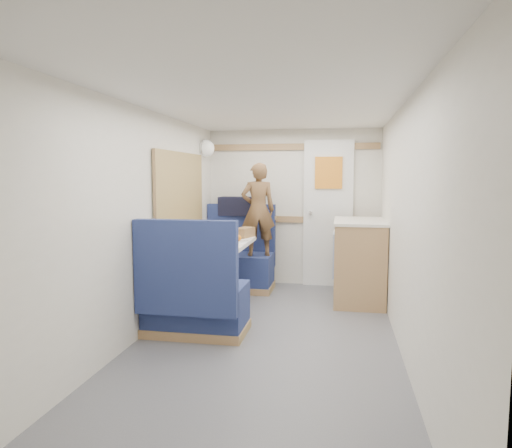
% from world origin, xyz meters
% --- Properties ---
extents(floor, '(4.50, 4.50, 0.00)m').
position_xyz_m(floor, '(0.00, 0.00, 0.00)').
color(floor, '#515156').
rests_on(floor, ground).
extents(ceiling, '(4.50, 4.50, 0.00)m').
position_xyz_m(ceiling, '(0.00, 0.00, 2.00)').
color(ceiling, silver).
rests_on(ceiling, wall_back).
extents(wall_back, '(2.20, 0.02, 2.00)m').
position_xyz_m(wall_back, '(0.00, 2.25, 1.00)').
color(wall_back, silver).
rests_on(wall_back, floor).
extents(wall_left, '(0.02, 4.50, 2.00)m').
position_xyz_m(wall_left, '(-1.10, 0.00, 1.00)').
color(wall_left, silver).
rests_on(wall_left, floor).
extents(wall_right, '(0.02, 4.50, 2.00)m').
position_xyz_m(wall_right, '(1.10, 0.00, 1.00)').
color(wall_right, silver).
rests_on(wall_right, floor).
extents(oak_trim_low, '(2.15, 0.02, 0.08)m').
position_xyz_m(oak_trim_low, '(0.00, 2.23, 0.85)').
color(oak_trim_low, olive).
rests_on(oak_trim_low, wall_back).
extents(oak_trim_high, '(2.15, 0.02, 0.08)m').
position_xyz_m(oak_trim_high, '(0.00, 2.23, 1.78)').
color(oak_trim_high, olive).
rests_on(oak_trim_high, wall_back).
extents(side_window, '(0.04, 1.30, 0.72)m').
position_xyz_m(side_window, '(-1.08, 1.00, 1.25)').
color(side_window, '#9FAA90').
rests_on(side_window, wall_left).
extents(rear_door, '(0.62, 0.12, 1.86)m').
position_xyz_m(rear_door, '(0.45, 2.22, 0.97)').
color(rear_door, white).
rests_on(rear_door, wall_back).
extents(dinette_table, '(0.62, 0.92, 0.72)m').
position_xyz_m(dinette_table, '(-0.65, 1.00, 0.57)').
color(dinette_table, white).
rests_on(dinette_table, floor).
extents(bench_far, '(0.90, 0.59, 1.05)m').
position_xyz_m(bench_far, '(-0.65, 1.86, 0.30)').
color(bench_far, navy).
rests_on(bench_far, floor).
extents(bench_near, '(0.90, 0.59, 1.05)m').
position_xyz_m(bench_near, '(-0.65, 0.14, 0.30)').
color(bench_near, navy).
rests_on(bench_near, floor).
extents(ledge, '(0.90, 0.14, 0.04)m').
position_xyz_m(ledge, '(-0.65, 2.12, 0.88)').
color(ledge, olive).
rests_on(ledge, bench_far).
extents(dome_light, '(0.20, 0.20, 0.20)m').
position_xyz_m(dome_light, '(-1.04, 1.85, 1.75)').
color(dome_light, white).
rests_on(dome_light, wall_left).
extents(galley_counter, '(0.57, 0.92, 0.92)m').
position_xyz_m(galley_counter, '(0.82, 1.55, 0.47)').
color(galley_counter, olive).
rests_on(galley_counter, floor).
extents(person, '(0.47, 0.37, 1.12)m').
position_xyz_m(person, '(-0.37, 1.73, 1.01)').
color(person, brown).
rests_on(person, bench_far).
extents(duffel_bag, '(0.52, 0.28, 0.24)m').
position_xyz_m(duffel_bag, '(-0.69, 2.12, 1.02)').
color(duffel_bag, black).
rests_on(duffel_bag, ledge).
extents(tray, '(0.36, 0.42, 0.02)m').
position_xyz_m(tray, '(-0.52, 0.93, 0.73)').
color(tray, white).
rests_on(tray, dinette_table).
extents(orange_fruit, '(0.07, 0.07, 0.07)m').
position_xyz_m(orange_fruit, '(-0.43, 0.92, 0.77)').
color(orange_fruit, orange).
rests_on(orange_fruit, tray).
extents(cheese_block, '(0.11, 0.09, 0.03)m').
position_xyz_m(cheese_block, '(-0.55, 0.83, 0.76)').
color(cheese_block, '#E0D781').
rests_on(cheese_block, tray).
extents(wine_glass, '(0.08, 0.08, 0.17)m').
position_xyz_m(wine_glass, '(-0.80, 1.02, 0.84)').
color(wine_glass, white).
rests_on(wine_glass, dinette_table).
extents(tumbler_left, '(0.07, 0.07, 0.12)m').
position_xyz_m(tumbler_left, '(-0.88, 0.80, 0.78)').
color(tumbler_left, white).
rests_on(tumbler_left, dinette_table).
extents(tumbler_mid, '(0.07, 0.07, 0.11)m').
position_xyz_m(tumbler_mid, '(-0.68, 1.16, 0.77)').
color(tumbler_mid, white).
rests_on(tumbler_mid, dinette_table).
extents(tumbler_right, '(0.07, 0.07, 0.12)m').
position_xyz_m(tumbler_right, '(-0.64, 1.02, 0.78)').
color(tumbler_right, white).
rests_on(tumbler_right, dinette_table).
extents(beer_glass, '(0.06, 0.06, 0.10)m').
position_xyz_m(beer_glass, '(-0.54, 1.09, 0.77)').
color(beer_glass, '#8D4D14').
rests_on(beer_glass, dinette_table).
extents(pepper_grinder, '(0.03, 0.03, 0.09)m').
position_xyz_m(pepper_grinder, '(-0.61, 1.01, 0.76)').
color(pepper_grinder, black).
rests_on(pepper_grinder, dinette_table).
extents(salt_grinder, '(0.04, 0.04, 0.09)m').
position_xyz_m(salt_grinder, '(-0.60, 1.05, 0.77)').
color(salt_grinder, silver).
rests_on(salt_grinder, dinette_table).
extents(bread_loaf, '(0.21, 0.29, 0.11)m').
position_xyz_m(bread_loaf, '(-0.46, 1.38, 0.77)').
color(bread_loaf, brown).
rests_on(bread_loaf, dinette_table).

